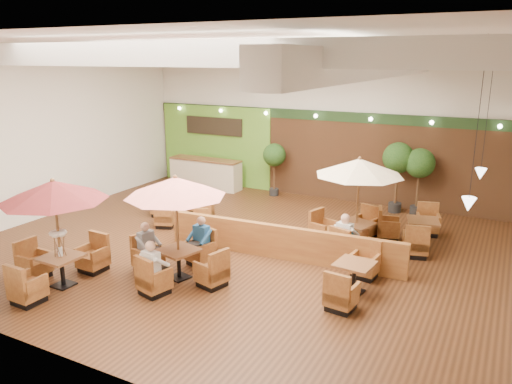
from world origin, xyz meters
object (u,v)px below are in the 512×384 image
Objects in this scene: table_1 at (176,209)px; diner_0 at (153,262)px; table_3 at (182,207)px; table_2 at (356,183)px; diner_4 at (346,232)px; table_0 at (54,210)px; booth_divider at (281,242)px; topiary_2 at (420,166)px; diner_3 at (346,234)px; topiary_1 at (398,161)px; table_4 at (354,278)px; diner_2 at (147,242)px; table_5 at (412,232)px; topiary_0 at (274,157)px; diner_1 at (200,236)px; service_counter at (206,173)px.

table_1 reaches higher than diner_0.
table_1 is at bearing -76.62° from table_3.
diner_4 is at bearing -69.76° from table_2.
table_2 is (5.26, 5.39, 0.03)m from table_0.
booth_divider is 6.11m from topiary_2.
diner_0 is 1.13× the size of diner_3.
table_0 is 1.07× the size of topiary_1.
diner_3 is (1.52, 0.65, 0.28)m from booth_divider.
table_3 is 1.09× the size of topiary_2.
table_1 is 4.37m from diner_4.
table_4 is at bearing -91.39° from topiary_2.
diner_2 is (-0.92, 0.00, -0.98)m from table_1.
topiary_1 is at bearing 77.54° from diner_0.
topiary_2 is (-0.39, 2.77, 1.32)m from table_5.
topiary_1 reaches higher than diner_3.
topiary_1 is 1.06× the size of topiary_2.
topiary_0 reaches higher than diner_4.
topiary_2 is (5.25, 0.00, 0.19)m from topiary_0.
diner_1 is at bearing -153.05° from table_5.
table_2 reaches higher than table_1.
booth_divider is 1.68m from diner_4.
service_counter is at bearing 134.01° from booth_divider.
service_counter is 1.14× the size of table_2.
table_4 is 1.01× the size of topiary_1.
topiary_0 is 2.49× the size of diner_0.
diner_1 is 3.70m from diner_4.
table_5 is 3.10m from topiary_2.
diner_2 is (0.27, -7.70, -0.73)m from topiary_0.
diner_4 reaches higher than table_5.
topiary_1 reaches higher than diner_4.
table_5 is at bearing 62.50° from table_1.
table_3 is at bearing -174.59° from diner_3.
table_3 is 1.03× the size of topiary_1.
diner_4 is (-1.29, -2.05, 0.41)m from table_5.
booth_divider is 2.49m from table_4.
topiary_2 reaches higher than service_counter.
service_counter is 8.65m from diner_3.
table_4 is (6.07, 2.78, -1.49)m from table_0.
topiary_1 is (3.35, 7.70, 0.05)m from table_1.
diner_1 is at bearing 144.96° from diner_2.
diner_4 is at bearing -142.14° from diner_1.
topiary_0 is 0.84× the size of topiary_1.
table_1 is (4.16, -7.50, 1.15)m from service_counter.
table_3 reaches higher than diner_0.
service_counter is at bearing 133.55° from table_1.
diner_1 is (2.58, -2.76, 0.35)m from table_3.
topiary_0 is (-5.09, 6.50, 1.15)m from table_4.
table_0 is 2.69m from table_1.
table_2 is at bearing -130.79° from diner_1.
diner_2 reaches higher than table_5.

